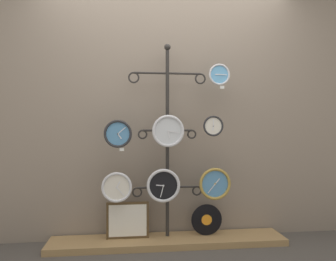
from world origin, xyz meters
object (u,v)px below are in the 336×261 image
(clock_top_right, at_px, (219,75))
(clock_bottom_center, at_px, (163,186))
(clock_middle_center, at_px, (168,131))
(clock_bottom_left, at_px, (117,187))
(clock_bottom_right, at_px, (215,184))
(vinyl_record, at_px, (207,220))
(display_stand, at_px, (167,183))
(picture_frame, at_px, (128,220))
(clock_middle_left, at_px, (118,134))
(clock_middle_right, at_px, (213,126))

(clock_top_right, xyz_separation_m, clock_bottom_center, (-0.53, -0.04, -1.03))
(clock_middle_center, relative_size, clock_bottom_center, 0.95)
(clock_middle_center, bearing_deg, clock_bottom_left, 178.32)
(clock_top_right, distance_m, clock_bottom_right, 1.03)
(clock_top_right, distance_m, clock_middle_center, 0.72)
(clock_top_right, bearing_deg, clock_bottom_left, -178.27)
(clock_bottom_right, height_order, vinyl_record, clock_bottom_right)
(clock_middle_center, xyz_separation_m, vinyl_record, (0.38, 0.09, -0.85))
(display_stand, bearing_deg, clock_bottom_left, -167.43)
(clock_top_right, relative_size, clock_bottom_right, 0.67)
(display_stand, distance_m, picture_frame, 0.51)
(vinyl_record, xyz_separation_m, picture_frame, (-0.75, -0.00, 0.02))
(clock_bottom_center, bearing_deg, clock_middle_left, 178.71)
(clock_middle_right, distance_m, vinyl_record, 0.90)
(clock_middle_right, xyz_separation_m, clock_bottom_right, (0.02, 0.01, -0.55))
(clock_top_right, xyz_separation_m, vinyl_record, (-0.11, 0.05, -1.38))
(clock_middle_left, height_order, clock_middle_center, clock_middle_center)
(clock_middle_left, distance_m, clock_middle_center, 0.46)
(picture_frame, bearing_deg, vinyl_record, 0.06)
(clock_middle_left, xyz_separation_m, clock_middle_center, (0.46, -0.02, 0.02))
(clock_middle_right, height_order, clock_bottom_right, clock_middle_right)
(clock_top_right, distance_m, clock_bottom_left, 1.41)
(clock_middle_center, height_order, clock_bottom_left, clock_middle_center)
(clock_top_right, bearing_deg, clock_middle_right, -164.62)
(display_stand, xyz_separation_m, clock_middle_left, (-0.46, -0.10, 0.47))
(clock_middle_right, bearing_deg, clock_bottom_center, -177.71)
(clock_middle_left, relative_size, clock_middle_right, 1.31)
(display_stand, distance_m, clock_bottom_left, 0.48)
(clock_middle_left, distance_m, clock_middle_right, 0.88)
(clock_bottom_center, height_order, vinyl_record, clock_bottom_center)
(clock_bottom_center, relative_size, picture_frame, 0.79)
(clock_bottom_left, bearing_deg, clock_top_right, 1.73)
(display_stand, distance_m, clock_top_right, 1.14)
(clock_bottom_right, bearing_deg, clock_top_right, 12.81)
(clock_bottom_left, bearing_deg, display_stand, 12.57)
(clock_middle_center, relative_size, clock_bottom_right, 0.97)
(clock_middle_right, height_order, picture_frame, clock_middle_right)
(clock_middle_left, height_order, clock_bottom_left, clock_middle_left)
(clock_top_right, relative_size, vinyl_record, 0.68)
(clock_top_right, distance_m, clock_middle_right, 0.49)
(clock_bottom_left, bearing_deg, picture_frame, 38.16)
(clock_middle_left, xyz_separation_m, clock_bottom_left, (-0.01, -0.00, -0.48))
(clock_middle_center, distance_m, vinyl_record, 0.94)
(clock_bottom_center, bearing_deg, picture_frame, 165.62)
(clock_top_right, distance_m, vinyl_record, 1.39)
(clock_top_right, height_order, vinyl_record, clock_top_right)
(clock_middle_left, relative_size, picture_frame, 0.64)
(clock_middle_left, distance_m, clock_bottom_left, 0.48)
(display_stand, relative_size, picture_frame, 4.80)
(clock_middle_left, bearing_deg, clock_middle_center, -1.99)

